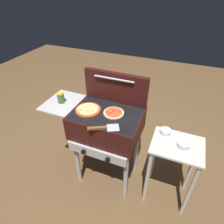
{
  "coord_description": "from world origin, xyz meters",
  "views": [
    {
      "loc": [
        0.57,
        -1.28,
        1.92
      ],
      "look_at": [
        0.05,
        0.0,
        0.92
      ],
      "focal_mm": 30.31,
      "sensor_mm": 36.0,
      "label": 1
    }
  ],
  "objects_px": {
    "prep_table": "(173,161)",
    "topping_bowl_near": "(165,132)",
    "grill": "(106,125)",
    "sauce_jar": "(61,98)",
    "pizza_pepperoni": "(113,113)",
    "topping_bowl_far": "(183,145)",
    "spatula": "(104,128)",
    "pizza_cheese": "(88,110)"
  },
  "relations": [
    {
      "from": "prep_table",
      "to": "topping_bowl_near",
      "type": "xyz_separation_m",
      "value": [
        -0.13,
        0.1,
        0.23
      ]
    },
    {
      "from": "pizza_cheese",
      "to": "topping_bowl_far",
      "type": "height_order",
      "value": "pizza_cheese"
    },
    {
      "from": "pizza_pepperoni",
      "to": "sauce_jar",
      "type": "bearing_deg",
      "value": -178.04
    },
    {
      "from": "spatula",
      "to": "prep_table",
      "type": "distance_m",
      "value": 0.74
    },
    {
      "from": "pizza_pepperoni",
      "to": "prep_table",
      "type": "bearing_deg",
      "value": -0.93
    },
    {
      "from": "topping_bowl_near",
      "to": "pizza_cheese",
      "type": "bearing_deg",
      "value": -169.26
    },
    {
      "from": "pizza_pepperoni",
      "to": "spatula",
      "type": "relative_size",
      "value": 0.73
    },
    {
      "from": "sauce_jar",
      "to": "topping_bowl_near",
      "type": "relative_size",
      "value": 1.03
    },
    {
      "from": "prep_table",
      "to": "topping_bowl_far",
      "type": "bearing_deg",
      "value": -13.07
    },
    {
      "from": "sauce_jar",
      "to": "spatula",
      "type": "height_order",
      "value": "sauce_jar"
    },
    {
      "from": "sauce_jar",
      "to": "topping_bowl_far",
      "type": "height_order",
      "value": "sauce_jar"
    },
    {
      "from": "sauce_jar",
      "to": "spatula",
      "type": "bearing_deg",
      "value": -20.68
    },
    {
      "from": "pizza_cheese",
      "to": "topping_bowl_far",
      "type": "bearing_deg",
      "value": 1.55
    },
    {
      "from": "topping_bowl_near",
      "to": "pizza_pepperoni",
      "type": "bearing_deg",
      "value": -169.1
    },
    {
      "from": "spatula",
      "to": "topping_bowl_far",
      "type": "xyz_separation_m",
      "value": [
        0.64,
        0.21,
        -0.15
      ]
    },
    {
      "from": "pizza_pepperoni",
      "to": "sauce_jar",
      "type": "relative_size",
      "value": 1.8
    },
    {
      "from": "prep_table",
      "to": "sauce_jar",
      "type": "bearing_deg",
      "value": -179.56
    },
    {
      "from": "prep_table",
      "to": "topping_bowl_near",
      "type": "relative_size",
      "value": 7.33
    },
    {
      "from": "prep_table",
      "to": "topping_bowl_far",
      "type": "height_order",
      "value": "topping_bowl_far"
    },
    {
      "from": "sauce_jar",
      "to": "pizza_pepperoni",
      "type": "bearing_deg",
      "value": 1.96
    },
    {
      "from": "pizza_pepperoni",
      "to": "spatula",
      "type": "height_order",
      "value": "pizza_pepperoni"
    },
    {
      "from": "pizza_pepperoni",
      "to": "sauce_jar",
      "type": "distance_m",
      "value": 0.55
    },
    {
      "from": "pizza_cheese",
      "to": "topping_bowl_near",
      "type": "bearing_deg",
      "value": 10.74
    },
    {
      "from": "pizza_cheese",
      "to": "spatula",
      "type": "bearing_deg",
      "value": -37.05
    },
    {
      "from": "sauce_jar",
      "to": "topping_bowl_far",
      "type": "distance_m",
      "value": 1.2
    },
    {
      "from": "grill",
      "to": "prep_table",
      "type": "bearing_deg",
      "value": 0.37
    },
    {
      "from": "grill",
      "to": "topping_bowl_far",
      "type": "xyz_separation_m",
      "value": [
        0.72,
        -0.01,
        0.01
      ]
    },
    {
      "from": "grill",
      "to": "spatula",
      "type": "bearing_deg",
      "value": -69.71
    },
    {
      "from": "pizza_pepperoni",
      "to": "grill",
      "type": "bearing_deg",
      "value": -169.13
    },
    {
      "from": "pizza_pepperoni",
      "to": "spatula",
      "type": "distance_m",
      "value": 0.23
    },
    {
      "from": "grill",
      "to": "pizza_cheese",
      "type": "relative_size",
      "value": 4.05
    },
    {
      "from": "grill",
      "to": "spatula",
      "type": "xyz_separation_m",
      "value": [
        0.08,
        -0.21,
        0.15
      ]
    },
    {
      "from": "sauce_jar",
      "to": "spatula",
      "type": "relative_size",
      "value": 0.41
    },
    {
      "from": "spatula",
      "to": "topping_bowl_near",
      "type": "bearing_deg",
      "value": 33.93
    },
    {
      "from": "topping_bowl_near",
      "to": "topping_bowl_far",
      "type": "distance_m",
      "value": 0.2
    },
    {
      "from": "sauce_jar",
      "to": "prep_table",
      "type": "relative_size",
      "value": 0.14
    },
    {
      "from": "grill",
      "to": "topping_bowl_near",
      "type": "xyz_separation_m",
      "value": [
        0.55,
        0.11,
        0.01
      ]
    },
    {
      "from": "pizza_cheese",
      "to": "sauce_jar",
      "type": "height_order",
      "value": "sauce_jar"
    },
    {
      "from": "sauce_jar",
      "to": "topping_bowl_near",
      "type": "height_order",
      "value": "sauce_jar"
    },
    {
      "from": "pizza_cheese",
      "to": "prep_table",
      "type": "relative_size",
      "value": 0.32
    },
    {
      "from": "grill",
      "to": "prep_table",
      "type": "height_order",
      "value": "grill"
    },
    {
      "from": "prep_table",
      "to": "topping_bowl_far",
      "type": "relative_size",
      "value": 7.13
    }
  ]
}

